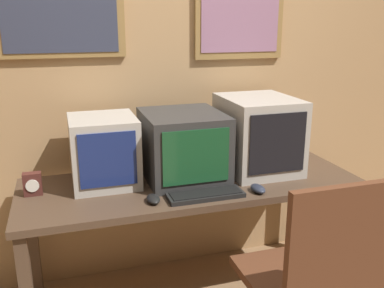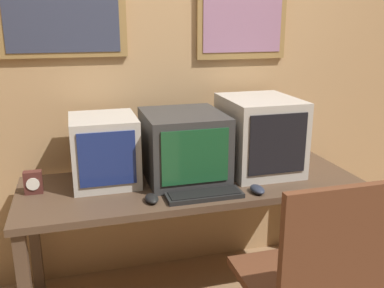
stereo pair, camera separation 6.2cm
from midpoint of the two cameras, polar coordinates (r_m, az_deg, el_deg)
name	(u,v)px [view 2 (the right image)]	position (r m, az deg, el deg)	size (l,w,h in m)	color
wall_back	(173,65)	(2.59, -1.91, 10.50)	(8.00, 0.08, 2.60)	tan
desk	(192,195)	(2.36, 0.76, -6.78)	(1.82, 0.66, 0.72)	#4C3828
monitor_left	(104,150)	(2.30, -10.85, -0.78)	(0.34, 0.38, 0.36)	#B7B2A8
monitor_center	(184,146)	(2.33, -0.37, -0.21)	(0.42, 0.47, 0.36)	#333333
monitor_right	(259,135)	(2.48, 9.67, 1.25)	(0.39, 0.48, 0.42)	#B7B2A8
keyboard_main	(205,195)	(2.13, 2.59, -6.79)	(0.38, 0.13, 0.03)	black
mouse_near_keyboard	(257,189)	(2.21, 9.51, -5.98)	(0.06, 0.11, 0.04)	#282D3D
mouse_far_corner	(152,198)	(2.08, -4.53, -7.26)	(0.06, 0.11, 0.03)	black
desk_clock	(33,182)	(2.29, -19.68, -4.84)	(0.09, 0.05, 0.12)	#4C231E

